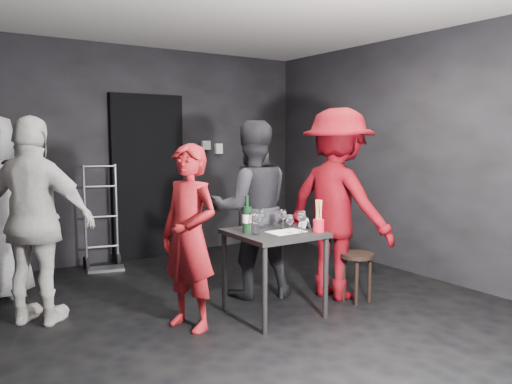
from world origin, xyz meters
TOP-DOWN VIEW (x-y plane):
  - floor at (0.00, 0.00)m, footprint 4.50×5.00m
  - ceiling at (0.00, 0.00)m, footprint 4.50×5.00m
  - wall_back at (0.00, 2.50)m, footprint 4.50×0.04m
  - wall_right at (2.25, 0.00)m, footprint 0.04×5.00m
  - doorway at (0.00, 2.44)m, footprint 0.95×0.10m
  - wallbox_upper at (0.85, 2.45)m, footprint 0.12×0.06m
  - wallbox_lower at (1.05, 2.45)m, footprint 0.10×0.06m
  - hand_truck at (-0.68, 2.19)m, footprint 0.41×0.35m
  - tasting_table at (0.12, -0.19)m, footprint 0.72×0.72m
  - stool at (0.98, -0.34)m, footprint 0.32×0.32m
  - server_red at (-0.63, -0.05)m, footprint 0.54×0.65m
  - woman_black at (0.26, 0.40)m, footprint 1.08×0.82m
  - man_maroon at (0.93, -0.11)m, footprint 0.93×1.55m
  - bystander_cream at (-1.65, 0.75)m, footprint 1.26×1.21m
  - tasting_mat at (0.18, -0.28)m, footprint 0.31×0.21m
  - wine_glass_a at (-0.10, -0.23)m, footprint 0.09×0.09m
  - wine_glass_b at (-0.11, -0.12)m, footprint 0.11×0.11m
  - wine_glass_c at (0.12, 0.00)m, footprint 0.08×0.08m
  - wine_glass_d at (0.16, -0.35)m, footprint 0.08×0.08m
  - wine_glass_e at (0.28, -0.37)m, footprint 0.10×0.10m
  - wine_glass_f at (0.24, -0.15)m, footprint 0.08×0.08m
  - wine_bottle at (-0.12, -0.13)m, footprint 0.08×0.08m
  - breadstick_cup at (0.42, -0.42)m, footprint 0.10×0.10m
  - reserved_card at (0.43, -0.20)m, footprint 0.10×0.13m

SIDE VIEW (x-z plane):
  - floor at x=0.00m, z-range -0.01..0.01m
  - hand_truck at x=-0.68m, z-range -0.40..0.84m
  - stool at x=0.98m, z-range 0.13..0.60m
  - tasting_table at x=0.12m, z-range 0.28..1.03m
  - tasting_mat at x=0.18m, z-range 0.75..0.75m
  - server_red at x=-0.63m, z-range 0.00..1.53m
  - reserved_card at x=0.43m, z-range 0.75..0.84m
  - wine_glass_d at x=0.16m, z-range 0.75..0.93m
  - wine_glass_c at x=0.12m, z-range 0.75..0.94m
  - wine_glass_f at x=0.24m, z-range 0.75..0.94m
  - wine_glass_e at x=0.28m, z-range 0.75..0.96m
  - wine_glass_a at x=-0.10m, z-range 0.75..0.96m
  - wine_glass_b at x=-0.11m, z-range 0.75..0.97m
  - wine_bottle at x=-0.12m, z-range 0.71..1.04m
  - breadstick_cup at x=0.42m, z-range 0.74..1.04m
  - woman_black at x=0.26m, z-range 0.00..1.98m
  - bystander_cream at x=-1.65m, z-range 0.00..2.02m
  - doorway at x=0.00m, z-range 0.00..2.10m
  - man_maroon at x=0.93m, z-range 0.00..2.25m
  - wall_back at x=0.00m, z-range 0.00..2.70m
  - wall_right at x=2.25m, z-range 0.00..2.70m
  - wallbox_lower at x=1.05m, z-range 1.33..1.47m
  - wallbox_upper at x=0.85m, z-range 1.39..1.51m
  - ceiling at x=0.00m, z-range 2.69..2.71m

